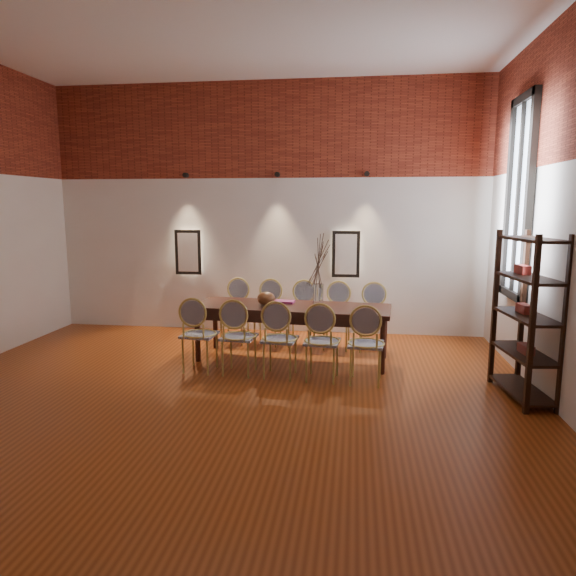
# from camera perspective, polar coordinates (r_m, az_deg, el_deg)

# --- Properties ---
(floor) EXTENTS (7.00, 7.00, 0.02)m
(floor) POSITION_cam_1_polar(r_m,az_deg,el_deg) (5.40, -8.92, -13.62)
(floor) COLOR #8F3F15
(floor) RESTS_ON ground
(wall_back) EXTENTS (7.00, 0.10, 4.00)m
(wall_back) POSITION_cam_1_polar(r_m,az_deg,el_deg) (8.44, -2.41, 8.70)
(wall_back) COLOR silver
(wall_back) RESTS_ON ground
(brick_band_back) EXTENTS (7.00, 0.02, 1.50)m
(brick_band_back) POSITION_cam_1_polar(r_m,az_deg,el_deg) (8.45, -2.55, 17.20)
(brick_band_back) COLOR maroon
(brick_band_back) RESTS_ON ground
(niche_left) EXTENTS (0.36, 0.06, 0.66)m
(niche_left) POSITION_cam_1_polar(r_m,az_deg,el_deg) (8.70, -10.98, 3.93)
(niche_left) COLOR #FFEAC6
(niche_left) RESTS_ON wall_back
(niche_right) EXTENTS (0.36, 0.06, 0.66)m
(niche_right) POSITION_cam_1_polar(r_m,az_deg,el_deg) (8.25, 6.46, 3.77)
(niche_right) COLOR #FFEAC6
(niche_right) RESTS_ON wall_back
(spot_fixture_left) EXTENTS (0.08, 0.10, 0.08)m
(spot_fixture_left) POSITION_cam_1_polar(r_m,az_deg,el_deg) (8.65, -11.30, 12.19)
(spot_fixture_left) COLOR black
(spot_fixture_left) RESTS_ON wall_back
(spot_fixture_mid) EXTENTS (0.08, 0.10, 0.08)m
(spot_fixture_mid) POSITION_cam_1_polar(r_m,az_deg,el_deg) (8.29, -1.19, 12.50)
(spot_fixture_mid) COLOR black
(spot_fixture_mid) RESTS_ON wall_back
(spot_fixture_right) EXTENTS (0.08, 0.10, 0.08)m
(spot_fixture_right) POSITION_cam_1_polar(r_m,az_deg,el_deg) (8.20, 8.76, 12.43)
(spot_fixture_right) COLOR black
(spot_fixture_right) RESTS_ON wall_back
(window_glass) EXTENTS (0.02, 0.78, 2.38)m
(window_glass) POSITION_cam_1_polar(r_m,az_deg,el_deg) (7.06, 24.39, 9.02)
(window_glass) COLOR silver
(window_glass) RESTS_ON wall_right
(window_frame) EXTENTS (0.08, 0.90, 2.50)m
(window_frame) POSITION_cam_1_polar(r_m,az_deg,el_deg) (7.05, 24.23, 9.03)
(window_frame) COLOR black
(window_frame) RESTS_ON wall_right
(window_mullion) EXTENTS (0.06, 0.06, 2.40)m
(window_mullion) POSITION_cam_1_polar(r_m,az_deg,el_deg) (7.05, 24.23, 9.03)
(window_mullion) COLOR black
(window_mullion) RESTS_ON wall_right
(dining_table) EXTENTS (2.65, 1.05, 0.75)m
(dining_table) POSITION_cam_1_polar(r_m,az_deg,el_deg) (6.92, 0.43, -4.99)
(dining_table) COLOR #381811
(dining_table) RESTS_ON floor
(chair_near_a) EXTENTS (0.48, 0.48, 0.94)m
(chair_near_a) POSITION_cam_1_polar(r_m,az_deg,el_deg) (6.55, -9.80, -5.10)
(chair_near_a) COLOR tan
(chair_near_a) RESTS_ON floor
(chair_near_b) EXTENTS (0.48, 0.48, 0.94)m
(chair_near_b) POSITION_cam_1_polar(r_m,az_deg,el_deg) (6.38, -5.46, -5.40)
(chair_near_b) COLOR tan
(chair_near_b) RESTS_ON floor
(chair_near_c) EXTENTS (0.48, 0.48, 0.94)m
(chair_near_c) POSITION_cam_1_polar(r_m,az_deg,el_deg) (6.24, -0.91, -5.68)
(chair_near_c) COLOR tan
(chair_near_c) RESTS_ON floor
(chair_near_d) EXTENTS (0.48, 0.48, 0.94)m
(chair_near_d) POSITION_cam_1_polar(r_m,az_deg,el_deg) (6.15, 3.83, -5.94)
(chair_near_d) COLOR tan
(chair_near_d) RESTS_ON floor
(chair_near_e) EXTENTS (0.48, 0.48, 0.94)m
(chair_near_e) POSITION_cam_1_polar(r_m,az_deg,el_deg) (6.09, 8.68, -6.16)
(chair_near_e) COLOR tan
(chair_near_e) RESTS_ON floor
(chair_far_a) EXTENTS (0.48, 0.48, 0.94)m
(chair_far_a) POSITION_cam_1_polar(r_m,az_deg,el_deg) (7.83, -5.95, -2.67)
(chair_far_a) COLOR tan
(chair_far_a) RESTS_ON floor
(chair_far_b) EXTENTS (0.48, 0.48, 0.94)m
(chair_far_b) POSITION_cam_1_polar(r_m,az_deg,el_deg) (7.68, -2.27, -2.85)
(chair_far_b) COLOR tan
(chair_far_b) RESTS_ON floor
(chair_far_c) EXTENTS (0.48, 0.48, 0.94)m
(chair_far_c) POSITION_cam_1_polar(r_m,az_deg,el_deg) (7.57, 1.54, -3.03)
(chair_far_c) COLOR tan
(chair_far_c) RESTS_ON floor
(chair_far_d) EXTENTS (0.48, 0.48, 0.94)m
(chair_far_d) POSITION_cam_1_polar(r_m,az_deg,el_deg) (7.49, 5.44, -3.20)
(chair_far_d) COLOR tan
(chair_far_d) RESTS_ON floor
(chair_far_e) EXTENTS (0.48, 0.48, 0.94)m
(chair_far_e) POSITION_cam_1_polar(r_m,az_deg,el_deg) (7.45, 9.41, -3.36)
(chair_far_e) COLOR tan
(chair_far_e) RESTS_ON floor
(vase) EXTENTS (0.14, 0.14, 0.30)m
(vase) POSITION_cam_1_polar(r_m,az_deg,el_deg) (6.75, 3.36, -0.82)
(vase) COLOR silver
(vase) RESTS_ON dining_table
(dried_branches) EXTENTS (0.50, 0.50, 0.70)m
(dried_branches) POSITION_cam_1_polar(r_m,az_deg,el_deg) (6.69, 3.40, 2.98)
(dried_branches) COLOR #463427
(dried_branches) RESTS_ON vase
(bowl) EXTENTS (0.24, 0.24, 0.18)m
(bowl) POSITION_cam_1_polar(r_m,az_deg,el_deg) (6.86, -2.45, -1.17)
(bowl) COLOR brown
(bowl) RESTS_ON dining_table
(book) EXTENTS (0.27, 0.20, 0.03)m
(book) POSITION_cam_1_polar(r_m,az_deg,el_deg) (7.02, -0.38, -1.54)
(book) COLOR #942C6D
(book) RESTS_ON dining_table
(shelving_rack) EXTENTS (0.50, 1.04, 1.80)m
(shelving_rack) POSITION_cam_1_polar(r_m,az_deg,el_deg) (6.05, 25.01, -2.86)
(shelving_rack) COLOR black
(shelving_rack) RESTS_ON floor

